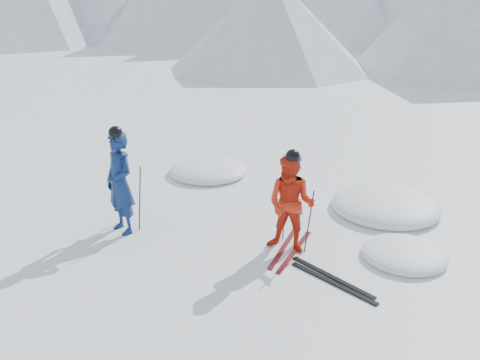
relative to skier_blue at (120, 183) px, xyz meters
The scene contains 12 objects.
ground 3.78m from the skier_blue, 14.55° to the left, with size 160.00×160.00×0.00m, color white.
skier_blue is the anchor object (origin of this frame).
skier_red 3.30m from the skier_blue, 25.86° to the left, with size 0.88×0.69×1.82m, color red.
pole_blue_left 0.48m from the skier_blue, 153.43° to the left, with size 0.02×0.02×1.35m, color black.
pole_blue_right 0.49m from the skier_blue, 45.00° to the left, with size 0.02×0.02×1.35m, color black.
pole_red_left 3.18m from the skier_blue, 32.33° to the left, with size 0.02×0.02×1.21m, color black.
pole_red_right 3.66m from the skier_blue, 25.92° to the left, with size 0.02×0.02×1.21m, color black.
ski_worn_left 3.34m from the skier_blue, 26.80° to the left, with size 0.09×1.70×0.03m, color black.
ski_worn_right 3.55m from the skier_blue, 24.98° to the left, with size 0.09×1.70×0.03m, color black.
ski_loose_a 4.32m from the skier_blue, 15.01° to the left, with size 0.09×1.70×0.03m, color black.
ski_loose_b 4.38m from the skier_blue, 12.72° to the left, with size 0.09×1.70×0.03m, color black.
snow_lumps 4.30m from the skier_blue, 51.96° to the left, with size 9.27×7.16×0.51m.
Camera 1 is at (4.01, -6.43, 4.47)m, focal length 38.00 mm.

